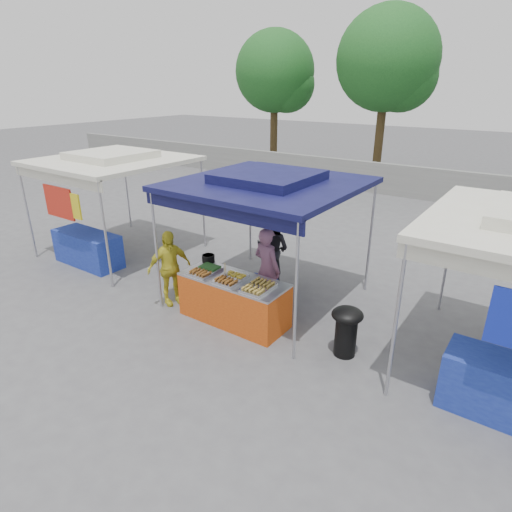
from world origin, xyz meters
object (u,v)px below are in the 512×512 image
Objects in this scene: cooking_pot at (208,258)px; wok_burner at (346,327)px; vendor_woman at (267,269)px; customer_person at (169,268)px; helper_man at (272,249)px; vendor_table at (234,300)px.

cooking_pot reaches higher than wok_burner.
customer_person is (-1.66, -0.91, -0.07)m from vendor_woman.
helper_man is (-2.39, 1.51, 0.31)m from wok_burner.
cooking_pot is 0.16× the size of customer_person.
vendor_table is at bearing -62.44° from customer_person.
vendor_table is at bearing 100.61° from helper_man.
vendor_woman reaches higher than wok_burner.
helper_man reaches higher than wok_burner.
cooking_pot is at bearing 159.30° from vendor_table.
cooking_pot is 0.15× the size of vendor_woman.
helper_man is (-0.49, 0.94, -0.01)m from vendor_woman.
cooking_pot is 1.17m from vendor_woman.
customer_person reaches higher than vendor_table.
vendor_table is 1.22× the size of vendor_woman.
helper_man is at bearing 99.26° from vendor_table.
helper_man is at bearing -52.76° from vendor_woman.
vendor_woman is at bearing 168.76° from wok_burner.
helper_man is at bearing 66.51° from cooking_pot.
cooking_pot is 0.15× the size of helper_man.
wok_burner is (2.11, 0.18, 0.07)m from vendor_table.
helper_man reaches higher than vendor_table.
vendor_woman is (1.09, 0.42, -0.10)m from cooking_pot.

